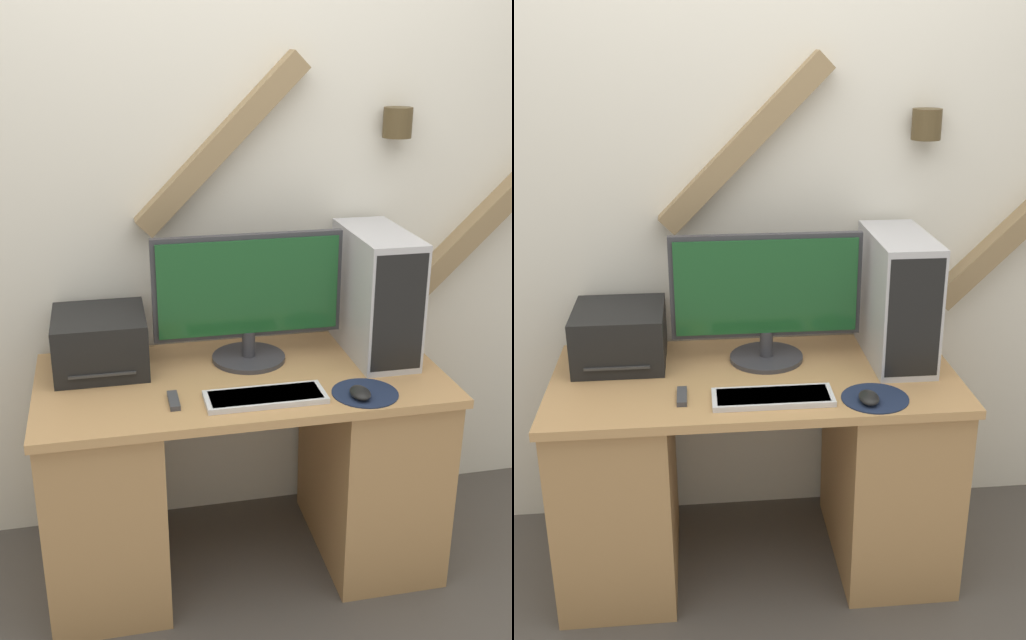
% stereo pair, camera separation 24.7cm
% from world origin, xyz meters
% --- Properties ---
extents(ground_plane, '(12.00, 12.00, 0.00)m').
position_xyz_m(ground_plane, '(0.00, 0.00, 0.00)').
color(ground_plane, '#4C4742').
extents(wall_back, '(6.40, 0.15, 2.70)m').
position_xyz_m(wall_back, '(0.01, 0.72, 1.35)').
color(wall_back, silver).
rests_on(wall_back, ground_plane).
extents(desk, '(1.37, 0.66, 0.75)m').
position_xyz_m(desk, '(0.00, 0.33, 0.39)').
color(desk, tan).
rests_on(desk, ground_plane).
extents(monitor, '(0.66, 0.26, 0.46)m').
position_xyz_m(monitor, '(0.05, 0.46, 0.99)').
color(monitor, '#333338').
rests_on(monitor, desk).
extents(keyboard, '(0.38, 0.14, 0.02)m').
position_xyz_m(keyboard, '(0.04, 0.14, 0.76)').
color(keyboard, silver).
rests_on(keyboard, desk).
extents(mousepad, '(0.22, 0.22, 0.00)m').
position_xyz_m(mousepad, '(0.36, 0.12, 0.75)').
color(mousepad, '#19233D').
rests_on(mousepad, desk).
extents(mouse, '(0.06, 0.10, 0.03)m').
position_xyz_m(mouse, '(0.34, 0.09, 0.77)').
color(mouse, black).
rests_on(mouse, mousepad).
extents(computer_tower, '(0.20, 0.44, 0.45)m').
position_xyz_m(computer_tower, '(0.51, 0.44, 0.98)').
color(computer_tower, '#B2B2B7').
rests_on(computer_tower, desk).
extents(printer, '(0.31, 0.32, 0.20)m').
position_xyz_m(printer, '(-0.46, 0.50, 0.85)').
color(printer, black).
rests_on(printer, desk).
extents(remote_control, '(0.03, 0.12, 0.02)m').
position_xyz_m(remote_control, '(-0.25, 0.18, 0.76)').
color(remote_control, '#38383D').
rests_on(remote_control, desk).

